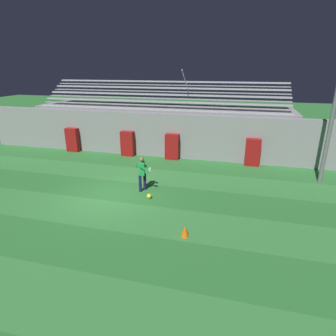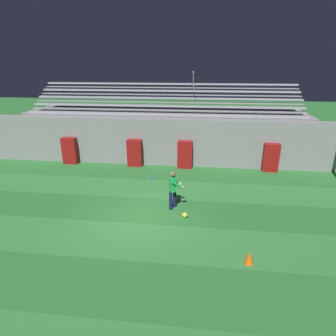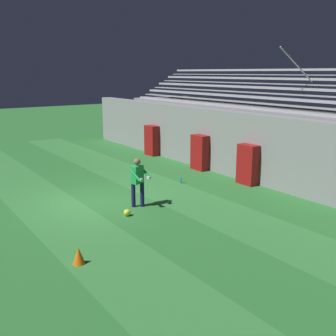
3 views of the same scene
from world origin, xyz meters
name	(u,v)px [view 3 (image 3 of 3)]	position (x,y,z in m)	size (l,w,h in m)	color
ground_plane	(97,201)	(0.00, 0.00, 0.00)	(80.00, 80.00, 0.00)	#2D7533
turf_stripe_mid	(52,210)	(0.00, -1.62, 0.00)	(28.00, 2.19, 0.01)	#38843D
turf_stripe_far	(162,188)	(0.00, 2.76, 0.00)	(28.00, 2.19, 0.01)	#38843D
back_wall	(232,144)	(0.00, 6.50, 1.40)	(24.00, 0.60, 2.80)	gray
padding_pillar_gate_left	(200,153)	(-1.50, 5.95, 0.81)	(0.86, 0.44, 1.63)	maroon
padding_pillar_gate_right	(248,165)	(1.50, 5.95, 0.81)	(0.86, 0.44, 1.63)	maroon
padding_pillar_far_left	(152,140)	(-5.58, 5.95, 0.81)	(0.86, 0.44, 1.63)	maroon
bleacher_stand	(268,136)	(0.00, 8.84, 1.50)	(18.00, 4.05, 5.43)	gray
goalkeeper	(138,180)	(1.31, 0.89, 0.95)	(0.61, 0.67, 1.67)	#19194C
soccer_ball	(127,213)	(1.86, 0.15, 0.11)	(0.22, 0.22, 0.22)	yellow
traffic_cone	(79,256)	(4.00, -2.39, 0.21)	(0.30, 0.30, 0.42)	orange
water_bottle	(181,180)	(-0.17, 3.82, 0.12)	(0.07, 0.07, 0.24)	#1E8CD8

